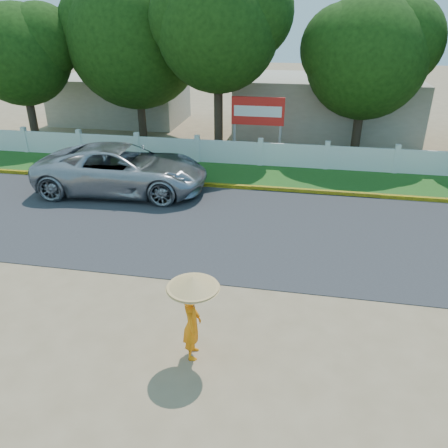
% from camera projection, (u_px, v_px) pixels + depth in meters
% --- Properties ---
extents(ground, '(120.00, 120.00, 0.00)m').
position_uv_depth(ground, '(209.00, 308.00, 10.55)').
color(ground, '#9E8460').
rests_on(ground, ground).
extents(road, '(60.00, 7.00, 0.02)m').
position_uv_depth(road, '(238.00, 227.00, 14.53)').
color(road, '#38383A').
rests_on(road, ground).
extents(grass_verge, '(60.00, 3.50, 0.03)m').
position_uv_depth(grass_verge, '(256.00, 175.00, 19.18)').
color(grass_verge, '#2D601E').
rests_on(grass_verge, ground).
extents(curb, '(40.00, 0.18, 0.16)m').
position_uv_depth(curb, '(251.00, 187.00, 17.64)').
color(curb, yellow).
rests_on(curb, ground).
extents(fence, '(40.00, 0.10, 1.10)m').
position_uv_depth(fence, '(260.00, 154.00, 20.23)').
color(fence, silver).
rests_on(fence, ground).
extents(building_near, '(10.00, 6.00, 3.20)m').
position_uv_depth(building_near, '(325.00, 106.00, 25.30)').
color(building_near, '#B7AD99').
rests_on(building_near, ground).
extents(building_far, '(8.00, 5.00, 2.80)m').
position_uv_depth(building_far, '(121.00, 99.00, 28.42)').
color(building_far, '#B7AD99').
rests_on(building_far, ground).
extents(vehicle, '(6.83, 3.50, 1.85)m').
position_uv_depth(vehicle, '(122.00, 169.00, 17.13)').
color(vehicle, '#A4A6AC').
rests_on(vehicle, ground).
extents(monk_with_parasol, '(1.05, 1.05, 1.92)m').
position_uv_depth(monk_with_parasol, '(192.00, 305.00, 8.55)').
color(monk_with_parasol, orange).
rests_on(monk_with_parasol, ground).
extents(billboard, '(2.50, 0.13, 2.95)m').
position_uv_depth(billboard, '(258.00, 114.00, 20.56)').
color(billboard, gray).
rests_on(billboard, ground).
extents(tree_row, '(33.44, 8.48, 8.93)m').
position_uv_depth(tree_row, '(319.00, 43.00, 20.75)').
color(tree_row, '#473828').
rests_on(tree_row, ground).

